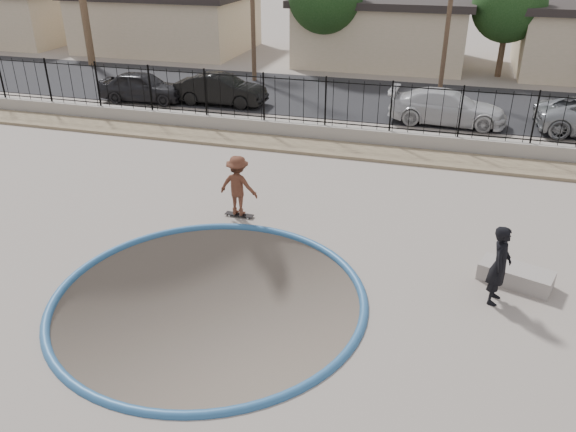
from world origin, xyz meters
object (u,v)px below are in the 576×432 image
at_px(skateboard, 239,215).
at_px(car_a, 143,86).
at_px(videographer, 500,265).
at_px(car_b, 221,90).
at_px(skater, 238,189).
at_px(concrete_ledge, 516,275).
at_px(car_c, 447,107).

distance_m(skateboard, car_a, 13.69).
height_order(videographer, car_a, videographer).
bearing_deg(car_b, car_a, 97.20).
bearing_deg(videographer, skateboard, 82.87).
distance_m(skater, videographer, 7.23).
bearing_deg(concrete_ledge, videographer, -119.50).
bearing_deg(skater, concrete_ledge, 173.72).
distance_m(skater, skateboard, 0.81).
relative_size(skateboard, car_a, 0.20).
relative_size(videographer, car_b, 0.43).
height_order(car_b, car_c, car_c).
bearing_deg(car_c, car_b, 91.17).
distance_m(videographer, car_b, 17.77).
bearing_deg(car_c, skater, 155.62).
bearing_deg(car_a, concrete_ledge, -130.41).
relative_size(skateboard, concrete_ledge, 0.52).
xyz_separation_m(skater, skateboard, (-0.00, 0.00, -0.81)).
relative_size(concrete_ledge, car_a, 0.39).
height_order(concrete_ledge, car_b, car_b).
distance_m(videographer, car_a, 20.23).
bearing_deg(skateboard, car_a, 131.55).
xyz_separation_m(skater, car_b, (-5.04, 10.90, -0.13)).
relative_size(car_a, car_c, 0.85).
relative_size(skater, videographer, 0.95).
xyz_separation_m(skater, concrete_ledge, (7.35, -1.43, -0.67)).
bearing_deg(car_c, car_a, 93.36).
xyz_separation_m(skateboard, car_a, (-8.88, 10.40, 0.68)).
distance_m(car_b, car_c, 10.34).
relative_size(concrete_ledge, car_c, 0.33).
bearing_deg(car_a, skater, -143.83).
relative_size(skater, skateboard, 2.07).
relative_size(skater, concrete_ledge, 1.08).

